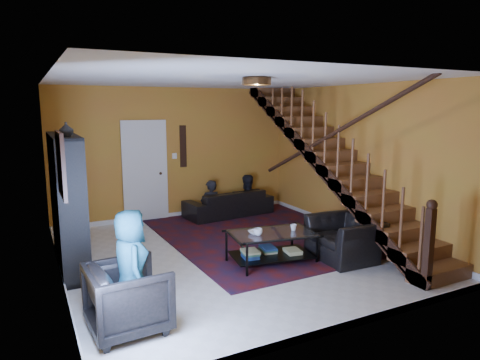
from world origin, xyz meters
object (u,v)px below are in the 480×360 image
(bookshelf, at_px, (68,204))
(armchair_right, at_px, (345,239))
(armchair_left, at_px, (128,298))
(coffee_table, at_px, (272,245))
(sofa, at_px, (229,203))

(bookshelf, distance_m, armchair_right, 4.27)
(armchair_right, bearing_deg, armchair_left, -77.46)
(bookshelf, bearing_deg, coffee_table, -23.92)
(bookshelf, xyz_separation_m, coffee_table, (2.78, -1.23, -0.68))
(bookshelf, distance_m, armchair_left, 2.39)
(sofa, height_order, armchair_right, armchair_right)
(armchair_left, xyz_separation_m, armchair_right, (3.55, 0.68, -0.04))
(armchair_left, bearing_deg, bookshelf, 5.28)
(bookshelf, relative_size, armchair_left, 2.45)
(armchair_left, bearing_deg, coffee_table, -70.13)
(sofa, bearing_deg, bookshelf, 20.08)
(bookshelf, xyz_separation_m, sofa, (3.44, 1.70, -0.68))
(armchair_left, relative_size, coffee_table, 0.59)
(sofa, relative_size, armchair_right, 1.91)
(bookshelf, xyz_separation_m, armchair_right, (3.90, -1.60, -0.63))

